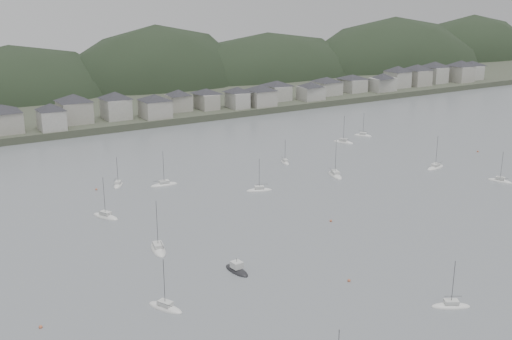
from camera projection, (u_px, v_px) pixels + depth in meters
ground at (447, 287)px, 126.62m from camera, size 900.00×900.00×0.00m
far_shore_land at (64, 87)px, 367.95m from camera, size 900.00×250.00×3.00m
forested_ridge at (86, 115)px, 353.01m from camera, size 851.55×103.94×102.57m
waterfront_town at (229, 95)px, 299.59m from camera, size 451.48×28.46×12.92m
moored_fleet at (259, 221)px, 162.18m from camera, size 212.85×138.19×13.05m
motor_launch_far at (237, 270)px, 133.65m from camera, size 3.42×7.77×3.81m
mooring_buoys at (289, 208)px, 171.80m from camera, size 171.40×130.00×0.70m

